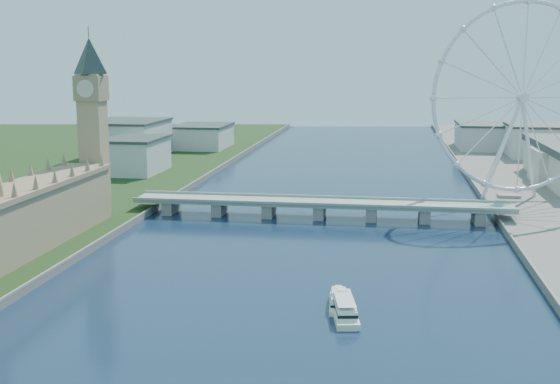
# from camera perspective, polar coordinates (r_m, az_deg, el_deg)

# --- Properties ---
(big_ben) EXTENTS (20.02, 20.02, 110.00)m
(big_ben) POSITION_cam_1_polar(r_m,az_deg,el_deg) (413.28, -15.05, 6.97)
(big_ben) COLOR tan
(big_ben) RESTS_ON ground
(westminster_bridge) EXTENTS (220.00, 22.00, 9.50)m
(westminster_bridge) POSITION_cam_1_polar(r_m,az_deg,el_deg) (410.09, 3.26, -1.17)
(westminster_bridge) COLOR gray
(westminster_bridge) RESTS_ON ground
(london_eye) EXTENTS (113.60, 39.12, 124.30)m
(london_eye) POSITION_cam_1_polar(r_m,az_deg,el_deg) (462.94, 19.10, 7.21)
(london_eye) COLOR silver
(london_eye) RESTS_ON ground
(city_skyline) EXTENTS (505.00, 280.00, 32.00)m
(city_skyline) POSITION_cam_1_polar(r_m,az_deg,el_deg) (663.97, 8.81, 4.08)
(city_skyline) COLOR beige
(city_skyline) RESTS_ON ground
(tour_boat_near) EXTENTS (8.13, 26.19, 5.67)m
(tour_boat_near) POSITION_cam_1_polar(r_m,az_deg,el_deg) (264.69, 4.73, -9.24)
(tour_boat_near) COLOR white
(tour_boat_near) RESTS_ON ground
(tour_boat_far) EXTENTS (13.80, 33.51, 7.22)m
(tour_boat_far) POSITION_cam_1_polar(r_m,az_deg,el_deg) (255.36, 5.23, -10.00)
(tour_boat_far) COLOR silver
(tour_boat_far) RESTS_ON ground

